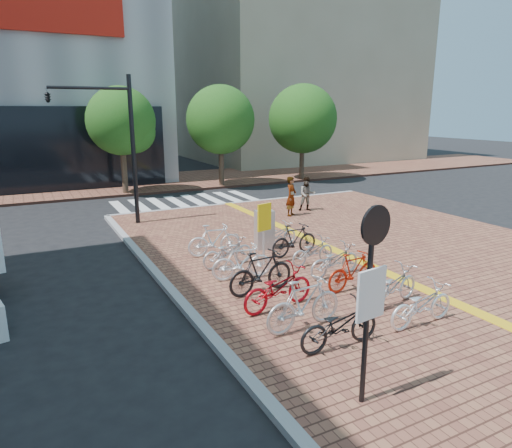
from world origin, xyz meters
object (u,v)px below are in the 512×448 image
bike_5 (228,252)px  bike_12 (294,240)px  bike_3 (261,272)px  notice_sign (371,283)px  bike_11 (313,251)px  bike_13 (278,235)px  pedestrian_b (307,194)px  bike_10 (335,260)px  bike_2 (278,288)px  bike_9 (353,271)px  bike_4 (242,262)px  bike_0 (339,325)px  bike_1 (304,304)px  utility_box (264,230)px  yellow_sign (264,223)px  bike_8 (393,286)px  pedestrian_a (291,196)px  bike_6 (214,240)px  bike_7 (422,305)px  traffic_light_pole (96,123)px

bike_5 → bike_12: bearing=-99.0°
bike_3 → notice_sign: 5.13m
bike_11 → notice_sign: 7.10m
bike_11 → bike_13: (-0.01, 2.14, -0.00)m
pedestrian_b → bike_10: bearing=-93.2°
bike_2 → bike_9: 2.38m
bike_2 → bike_4: size_ratio=1.14×
bike_0 → bike_5: bearing=0.3°
bike_1 → bike_4: size_ratio=1.12×
bike_13 → pedestrian_b: size_ratio=1.00×
bike_5 → utility_box: 2.20m
bike_4 → pedestrian_b: size_ratio=1.09×
yellow_sign → notice_sign: notice_sign is taller
bike_5 → bike_8: (2.42, -4.46, 0.03)m
pedestrian_a → utility_box: bearing=-169.0°
bike_8 → pedestrian_b: size_ratio=1.16×
bike_9 → yellow_sign: (-1.15, 2.83, 0.82)m
bike_1 → bike_4: bike_1 is taller
bike_3 → pedestrian_a: size_ratio=1.08×
bike_6 → bike_8: bike_6 is taller
bike_3 → bike_7: bike_3 is taller
bike_0 → bike_12: bearing=-23.1°
bike_5 → bike_13: size_ratio=1.09×
bike_3 → yellow_sign: yellow_sign is taller
bike_9 → notice_sign: size_ratio=0.52×
bike_2 → bike_3: (0.10, 1.05, 0.05)m
bike_13 → yellow_sign: bearing=128.0°
bike_11 → utility_box: bearing=7.4°
bike_10 → bike_11: 1.15m
bike_2 → bike_8: bearing=-120.9°
yellow_sign → traffic_light_pole: 8.57m
bike_2 → bike_11: size_ratio=1.24×
bike_8 → traffic_light_pole: (-4.95, 11.33, 3.66)m
bike_13 → bike_4: bearing=122.6°
bike_3 → bike_5: bike_3 is taller
bike_3 → bike_13: (2.48, 3.42, -0.15)m
bike_1 → pedestrian_b: 12.08m
utility_box → yellow_sign: bearing=-118.3°
bike_9 → pedestrian_b: (4.31, 8.73, 0.28)m
pedestrian_b → traffic_light_pole: 9.75m
bike_5 → bike_11: 2.62m
bike_0 → bike_8: (2.43, 1.07, 0.00)m
bike_4 → utility_box: (1.97, 2.32, 0.15)m
bike_4 → bike_5: bike_4 is taller
notice_sign → bike_5: bearing=84.1°
yellow_sign → notice_sign: (-1.81, -6.78, 0.75)m
traffic_light_pole → bike_4: bearing=-73.2°
bike_9 → bike_12: size_ratio=0.97×
bike_5 → traffic_light_pole: 8.20m
pedestrian_b → bike_2: bearing=-102.0°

